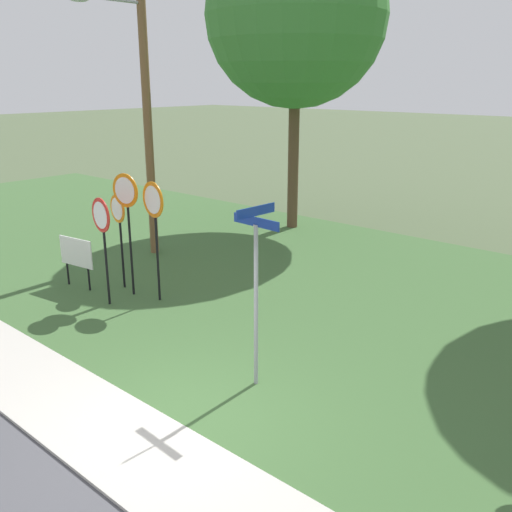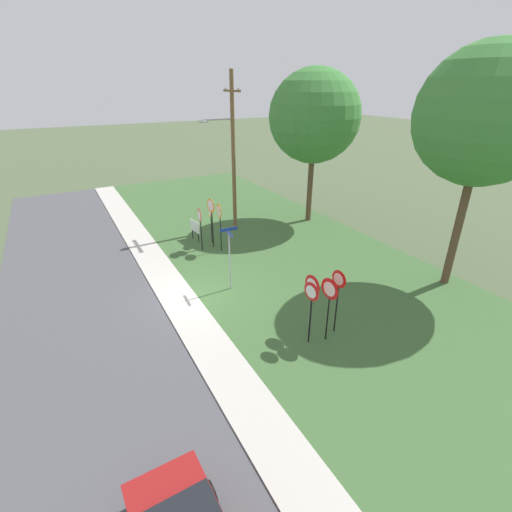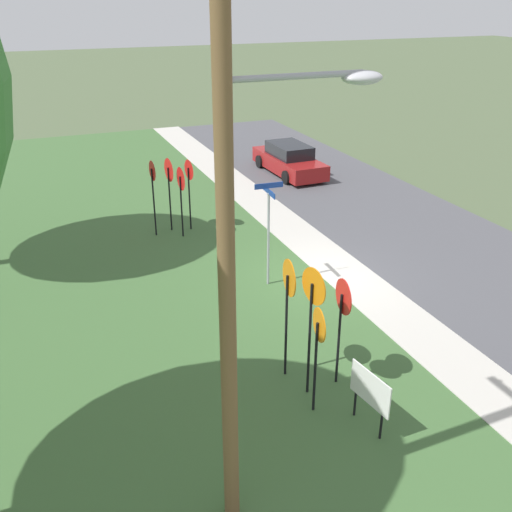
{
  "view_description": "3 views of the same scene",
  "coord_description": "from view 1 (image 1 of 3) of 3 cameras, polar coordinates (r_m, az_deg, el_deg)",
  "views": [
    {
      "loc": [
        5.7,
        -4.71,
        4.92
      ],
      "look_at": [
        -0.95,
        2.92,
        1.75
      ],
      "focal_mm": 39.57,
      "sensor_mm": 36.0,
      "label": 1
    },
    {
      "loc": [
        13.84,
        -4.49,
        8.8
      ],
      "look_at": [
        0.8,
        2.65,
        1.76
      ],
      "focal_mm": 25.8,
      "sensor_mm": 36.0,
      "label": 2
    },
    {
      "loc": [
        -13.6,
        7.6,
        7.77
      ],
      "look_at": [
        -0.78,
        2.4,
        1.45
      ],
      "focal_mm": 40.76,
      "sensor_mm": 36.0,
      "label": 3
    }
  ],
  "objects": [
    {
      "name": "utility_pole",
      "position": [
        16.19,
        -11.57,
        17.74
      ],
      "size": [
        2.1,
        2.26,
        9.44
      ],
      "color": "brown",
      "rests_on": "grass_median"
    },
    {
      "name": "stop_sign_near_right",
      "position": [
        12.69,
        -10.26,
        4.16
      ],
      "size": [
        0.8,
        0.13,
        2.77
      ],
      "rotation": [
        0.0,
        0.0,
        -0.12
      ],
      "color": "black",
      "rests_on": "grass_median"
    },
    {
      "name": "oak_tree_left",
      "position": [
        19.17,
        4.08,
        23.12
      ],
      "size": [
        5.73,
        5.73,
        9.69
      ],
      "color": "brown",
      "rests_on": "grass_median"
    },
    {
      "name": "notice_board",
      "position": [
        14.32,
        -17.72,
        0.12
      ],
      "size": [
        1.09,
        0.18,
        1.25
      ],
      "rotation": [
        0.0,
        0.0,
        0.14
      ],
      "color": "black",
      "rests_on": "grass_median"
    },
    {
      "name": "stop_sign_far_left",
      "position": [
        13.16,
        -12.93,
        4.84
      ],
      "size": [
        0.77,
        0.13,
        2.89
      ],
      "rotation": [
        0.0,
        0.0,
        0.14
      ],
      "color": "black",
      "rests_on": "grass_median"
    },
    {
      "name": "sidewalk_strip",
      "position": [
        8.47,
        -12.43,
        -18.37
      ],
      "size": [
        44.0,
        1.6,
        0.06
      ],
      "primitive_type": "cube",
      "color": "#BCB7AD",
      "rests_on": "ground_plane"
    },
    {
      "name": "stop_sign_near_left",
      "position": [
        12.76,
        -15.28,
        2.78
      ],
      "size": [
        0.76,
        0.12,
        2.46
      ],
      "rotation": [
        0.0,
        0.0,
        -0.12
      ],
      "color": "black",
      "rests_on": "grass_median"
    },
    {
      "name": "stop_sign_far_center",
      "position": [
        13.78,
        -13.7,
        3.43
      ],
      "size": [
        0.67,
        0.13,
        2.32
      ],
      "rotation": [
        0.0,
        0.0,
        -0.15
      ],
      "color": "black",
      "rests_on": "grass_median"
    },
    {
      "name": "ground_plane",
      "position": [
        8.88,
        -8.12,
        -16.46
      ],
      "size": [
        160.0,
        160.0,
        0.0
      ],
      "primitive_type": "plane",
      "color": "#4C5B3D"
    },
    {
      "name": "street_name_post",
      "position": [
        8.96,
        -0.0,
        -2.69
      ],
      "size": [
        0.96,
        0.82,
        3.04
      ],
      "rotation": [
        0.0,
        0.0,
        -0.06
      ],
      "color": "#9EA0A8",
      "rests_on": "grass_median"
    },
    {
      "name": "grass_median",
      "position": [
        13.08,
        12.14,
        -5.03
      ],
      "size": [
        44.0,
        12.0,
        0.04
      ],
      "primitive_type": "cube",
      "color": "#3D6033",
      "rests_on": "ground_plane"
    }
  ]
}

